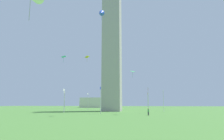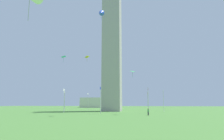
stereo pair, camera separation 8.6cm
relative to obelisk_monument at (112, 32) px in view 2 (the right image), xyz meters
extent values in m
plane|color=#3D6B2D|center=(0.00, 0.00, -28.89)|extent=(260.00, 260.00, 0.00)
cube|color=#A8A399|center=(0.00, 0.00, -3.47)|extent=(6.35, 6.35, 50.84)
cylinder|color=silver|center=(17.49, 0.00, -25.33)|extent=(0.14, 0.14, 7.11)
cube|color=#1E2D99|center=(18.04, 0.00, -22.23)|extent=(1.00, 0.03, 0.64)
cylinder|color=silver|center=(12.37, 12.37, -25.33)|extent=(0.14, 0.14, 7.11)
cube|color=red|center=(12.92, 12.37, -22.23)|extent=(1.00, 0.03, 0.64)
cylinder|color=silver|center=(0.00, 17.49, -25.33)|extent=(0.14, 0.14, 7.11)
cube|color=white|center=(0.55, 17.49, -22.23)|extent=(1.00, 0.03, 0.64)
cylinder|color=silver|center=(-12.37, 12.37, -25.33)|extent=(0.14, 0.14, 7.11)
cube|color=red|center=(-11.82, 12.37, -22.23)|extent=(1.00, 0.03, 0.64)
cylinder|color=silver|center=(-17.49, 0.00, -25.33)|extent=(0.14, 0.14, 7.11)
cube|color=red|center=(-16.94, 0.00, -22.23)|extent=(1.00, 0.03, 0.64)
cylinder|color=silver|center=(-12.37, -12.37, -25.33)|extent=(0.14, 0.14, 7.11)
cube|color=white|center=(-11.82, -12.37, -22.23)|extent=(1.00, 0.03, 0.64)
cylinder|color=silver|center=(0.00, -17.49, -25.33)|extent=(0.14, 0.14, 7.11)
cube|color=white|center=(0.55, -17.49, -22.23)|extent=(1.00, 0.03, 0.64)
cylinder|color=silver|center=(12.37, -12.37, -25.33)|extent=(0.14, 0.14, 7.11)
cube|color=white|center=(12.92, -12.37, -22.23)|extent=(1.00, 0.03, 0.64)
cylinder|color=#2D2D38|center=(22.03, 12.18, -28.49)|extent=(0.29, 0.29, 0.80)
cylinder|color=#388C47|center=(22.03, 12.18, -27.80)|extent=(0.32, 0.32, 0.56)
sphere|color=#936B4C|center=(22.03, 12.18, -27.40)|extent=(0.24, 0.24, 0.24)
cone|color=blue|center=(24.19, 1.46, -4.13)|extent=(1.68, 1.42, 1.69)
cylinder|color=#233C9D|center=(24.19, 1.46, -5.21)|extent=(0.04, 0.04, 1.61)
cube|color=#33C6D1|center=(13.74, -12.55, -12.23)|extent=(1.45, 1.41, 0.41)
cylinder|color=teal|center=(13.74, -12.55, -13.28)|extent=(0.04, 0.04, 1.59)
cube|color=yellow|center=(9.19, -6.57, -11.45)|extent=(1.55, 1.51, 0.50)
cylinder|color=#A4921C|center=(9.19, -6.57, -12.40)|extent=(0.04, 0.04, 1.43)
cube|color=green|center=(18.25, 8.51, -18.00)|extent=(1.55, 1.55, 0.40)
cylinder|color=#208035|center=(18.25, 8.51, -18.91)|extent=(0.04, 0.04, 1.35)
cylinder|color=#A7A7A7|center=(57.09, 3.88, -19.62)|extent=(0.04, 0.04, 1.73)
cube|color=beige|center=(-65.36, -22.99, -25.71)|extent=(25.20, 13.88, 6.35)
camera|label=1|loc=(68.91, 11.75, -26.16)|focal=31.77mm
camera|label=2|loc=(68.90, 11.84, -26.16)|focal=31.77mm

